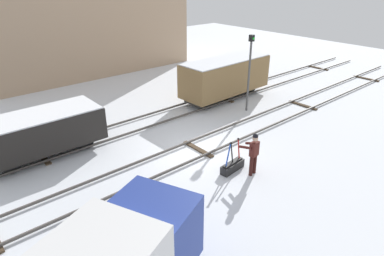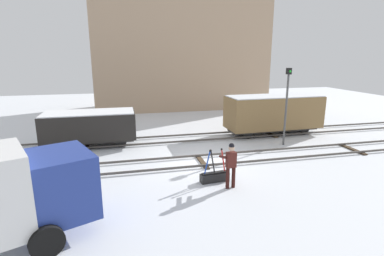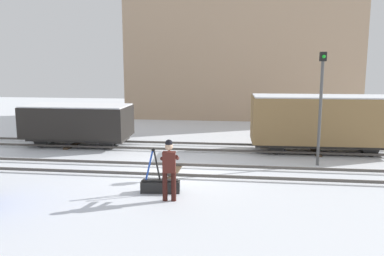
{
  "view_description": "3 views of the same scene",
  "coord_description": "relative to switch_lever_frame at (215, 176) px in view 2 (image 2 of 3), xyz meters",
  "views": [
    {
      "loc": [
        -9.31,
        -10.42,
        7.74
      ],
      "look_at": [
        0.06,
        0.51,
        0.95
      ],
      "focal_mm": 31.4,
      "sensor_mm": 36.0,
      "label": 1
    },
    {
      "loc": [
        -3.71,
        -13.37,
        5.19
      ],
      "look_at": [
        -0.2,
        1.36,
        1.46
      ],
      "focal_mm": 27.65,
      "sensor_mm": 36.0,
      "label": 2
    },
    {
      "loc": [
        2.44,
        -14.08,
        4.08
      ],
      "look_at": [
        0.45,
        1.5,
        1.47
      ],
      "focal_mm": 36.65,
      "sensor_mm": 36.0,
      "label": 3
    }
  ],
  "objects": [
    {
      "name": "freight_car_far_end",
      "position": [
        6.16,
        6.48,
        1.25
      ],
      "size": [
        6.38,
        2.39,
        2.62
      ],
      "rotation": [
        0.0,
        0.0,
        0.03
      ],
      "color": "#2D2B28",
      "rests_on": "ground_plane"
    },
    {
      "name": "track_siding_near",
      "position": [
        0.09,
        6.48,
        -0.13
      ],
      "size": [
        44.0,
        1.94,
        0.18
      ],
      "color": "#4C4742",
      "rests_on": "ground_plane"
    },
    {
      "name": "signal_post",
      "position": [
        5.61,
        4.09,
        2.46
      ],
      "size": [
        0.24,
        0.32,
        4.51
      ],
      "color": "#4C4C4C",
      "rests_on": "ground_plane"
    },
    {
      "name": "switch_lever_frame",
      "position": [
        0.0,
        0.0,
        0.0
      ],
      "size": [
        1.27,
        0.48,
        1.44
      ],
      "rotation": [
        0.0,
        0.0,
        0.1
      ],
      "color": "black",
      "rests_on": "ground_plane"
    },
    {
      "name": "rail_worker",
      "position": [
        0.43,
        -0.71,
        0.82
      ],
      "size": [
        0.59,
        0.74,
        1.87
      ],
      "rotation": [
        0.0,
        0.0,
        0.1
      ],
      "color": "#351511",
      "rests_on": "ground_plane"
    },
    {
      "name": "track_main_line",
      "position": [
        0.09,
        2.29,
        -0.14
      ],
      "size": [
        44.0,
        1.94,
        0.18
      ],
      "color": "#4C4742",
      "rests_on": "ground_plane"
    },
    {
      "name": "apartment_building",
      "position": [
        2.37,
        18.55,
        5.77
      ],
      "size": [
        17.06,
        5.41,
        12.03
      ],
      "color": "tan",
      "rests_on": "ground_plane"
    },
    {
      "name": "ground_plane",
      "position": [
        0.09,
        2.29,
        -0.25
      ],
      "size": [
        60.0,
        60.0,
        0.0
      ],
      "primitive_type": "plane",
      "color": "silver"
    },
    {
      "name": "freight_car_back_track",
      "position": [
        -5.52,
        6.48,
        0.96
      ],
      "size": [
        5.13,
        2.28,
        2.05
      ],
      "rotation": [
        0.0,
        0.0,
        0.0
      ],
      "color": "#2D2B28",
      "rests_on": "ground_plane"
    }
  ]
}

